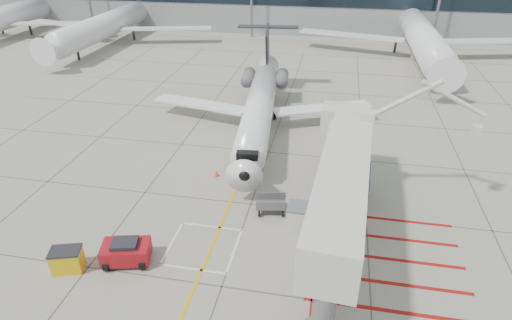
% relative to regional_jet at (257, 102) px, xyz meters
% --- Properties ---
extents(ground_plane, '(260.00, 260.00, 0.00)m').
position_rel_regional_jet_xyz_m(ground_plane, '(1.47, -14.17, -3.72)').
color(ground_plane, gray).
rests_on(ground_plane, ground).
extents(regional_jet, '(25.29, 30.55, 7.45)m').
position_rel_regional_jet_xyz_m(regional_jet, '(0.00, 0.00, 0.00)').
color(regional_jet, white).
rests_on(regional_jet, ground_plane).
extents(jet_bridge, '(10.19, 19.36, 7.51)m').
position_rel_regional_jet_xyz_m(jet_bridge, '(7.45, -14.04, 0.03)').
color(jet_bridge, silver).
rests_on(jet_bridge, ground_plane).
extents(pushback_tug, '(3.04, 2.29, 1.58)m').
position_rel_regional_jet_xyz_m(pushback_tug, '(-4.49, -17.28, -2.93)').
color(pushback_tug, '#9F0F18').
rests_on(pushback_tug, ground_plane).
extents(spill_bin, '(1.90, 1.53, 1.43)m').
position_rel_regional_jet_xyz_m(spill_bin, '(-7.50, -18.52, -3.01)').
color(spill_bin, '#E0B00C').
rests_on(spill_bin, ground_plane).
extents(baggage_cart, '(2.23, 1.62, 1.29)m').
position_rel_regional_jet_xyz_m(baggage_cart, '(3.03, -10.82, -3.08)').
color(baggage_cart, '#4E4E53').
rests_on(baggage_cart, ground_plane).
extents(ground_power_unit, '(2.53, 1.50, 1.98)m').
position_rel_regional_jet_xyz_m(ground_power_unit, '(5.59, -12.58, -2.73)').
color(ground_power_unit, beige).
rests_on(ground_power_unit, ground_plane).
extents(cone_nose, '(0.36, 0.36, 0.50)m').
position_rel_regional_jet_xyz_m(cone_nose, '(-1.92, -6.91, -3.47)').
color(cone_nose, '#E4430C').
rests_on(cone_nose, ground_plane).
extents(cone_side, '(0.38, 0.38, 0.53)m').
position_rel_regional_jet_xyz_m(cone_side, '(-0.17, -8.35, -3.46)').
color(cone_side, '#DD610B').
rests_on(cone_side, ground_plane).
extents(bg_aircraft_a, '(34.33, 38.15, 11.44)m').
position_rel_regional_jet_xyz_m(bg_aircraft_a, '(-50.12, 31.83, 2.00)').
color(bg_aircraft_a, silver).
rests_on(bg_aircraft_a, ground_plane).
extents(bg_aircraft_b, '(32.74, 36.38, 10.91)m').
position_rel_regional_jet_xyz_m(bg_aircraft_b, '(-30.37, 31.83, 1.73)').
color(bg_aircraft_b, silver).
rests_on(bg_aircraft_b, ground_plane).
extents(bg_aircraft_c, '(35.34, 39.27, 11.78)m').
position_rel_regional_jet_xyz_m(bg_aircraft_c, '(18.07, 31.83, 2.17)').
color(bg_aircraft_c, silver).
rests_on(bg_aircraft_c, ground_plane).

